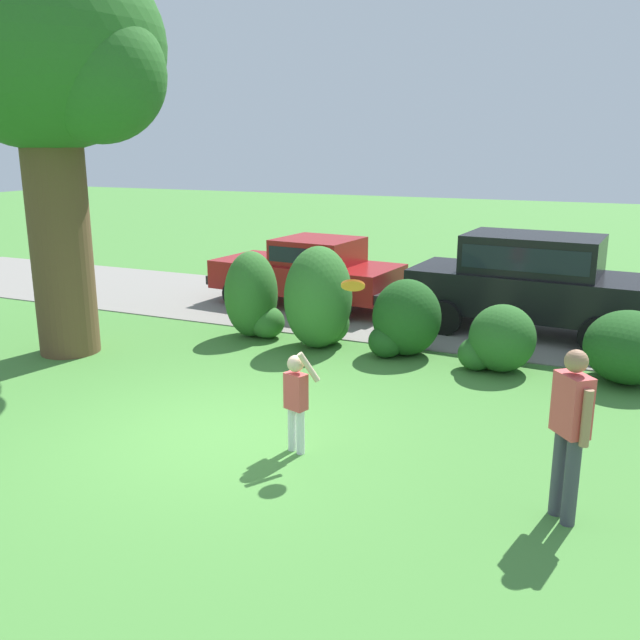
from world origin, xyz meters
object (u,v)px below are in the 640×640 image
parked_sedan (310,269)px  child_thrower (296,395)px  parked_suv (531,279)px  adult_onlooker (570,426)px  oak_tree_large (52,63)px  frisbee (353,285)px

parked_sedan → child_thrower: parked_sedan is taller
parked_suv → adult_onlooker: size_ratio=2.76×
child_thrower → adult_onlooker: (3.05, -0.28, 0.27)m
oak_tree_large → frisbee: (5.88, -1.60, -2.86)m
oak_tree_large → adult_onlooker: (8.42, -2.38, -3.86)m
frisbee → child_thrower: bearing=-136.0°
parked_sedan → frisbee: (3.60, -6.48, 1.14)m
oak_tree_large → frisbee: oak_tree_large is taller
parked_sedan → frisbee: frisbee is taller
frisbee → adult_onlooker: size_ratio=0.18×
parked_sedan → adult_onlooker: (6.14, -7.25, 0.13)m
oak_tree_large → parked_suv: 9.27m
parked_sedan → parked_suv: 4.86m
child_thrower → adult_onlooker: adult_onlooker is taller
oak_tree_large → child_thrower: oak_tree_large is taller
oak_tree_large → parked_sedan: size_ratio=1.50×
oak_tree_large → parked_suv: bearing=32.6°
parked_suv → frisbee: (-1.25, -6.17, 0.91)m
parked_suv → adult_onlooker: bearing=-79.5°
parked_sedan → parked_suv: bearing=-3.7°
oak_tree_large → child_thrower: bearing=-21.3°
child_thrower → frisbee: size_ratio=4.09×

